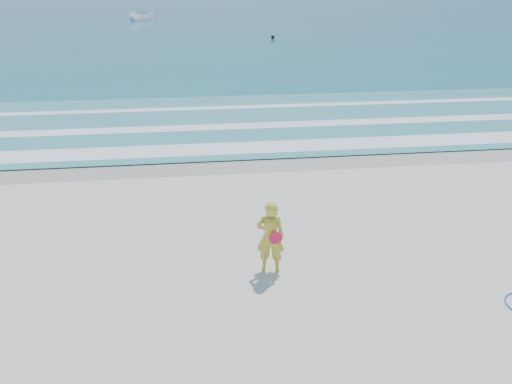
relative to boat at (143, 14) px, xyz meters
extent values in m
plane|color=silver|center=(7.46, -67.22, -0.89)|extent=(400.00, 400.00, 0.00)
cube|color=#B2A893|center=(7.46, -58.22, -0.88)|extent=(400.00, 2.40, 0.00)
cube|color=#19727F|center=(7.46, 37.78, -0.87)|extent=(400.00, 190.00, 0.04)
cube|color=#59B7AD|center=(7.46, -53.22, -0.84)|extent=(400.00, 10.00, 0.01)
cube|color=white|center=(7.46, -56.92, -0.83)|extent=(400.00, 1.40, 0.01)
cube|color=white|center=(7.46, -54.02, -0.83)|extent=(400.00, 0.90, 0.01)
cube|color=white|center=(7.46, -50.72, -0.83)|extent=(400.00, 0.60, 0.01)
imported|color=white|center=(0.00, 0.00, 0.00)|extent=(4.67, 3.24, 1.69)
sphere|color=black|center=(14.50, -23.49, -0.66)|extent=(0.38, 0.38, 0.38)
imported|color=gold|center=(7.88, -65.28, -0.05)|extent=(0.68, 0.52, 1.67)
cylinder|color=#F8163F|center=(7.96, -65.46, 0.02)|extent=(0.27, 0.08, 0.27)
camera|label=1|loc=(6.39, -74.64, 5.18)|focal=35.00mm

